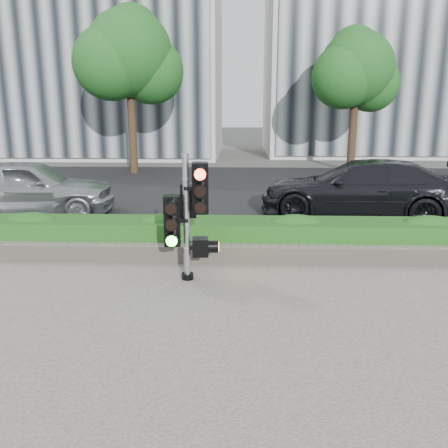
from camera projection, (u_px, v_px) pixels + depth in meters
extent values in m
plane|color=#51514C|center=(217.00, 303.00, 7.44)|extent=(120.00, 120.00, 0.00)
cube|color=#9E9389|center=(205.00, 397.00, 5.01)|extent=(16.00, 11.00, 0.03)
cube|color=black|center=(231.00, 191.00, 17.13)|extent=(60.00, 13.00, 0.02)
cube|color=gray|center=(224.00, 243.00, 10.48)|extent=(60.00, 0.25, 0.12)
cube|color=gray|center=(221.00, 254.00, 9.23)|extent=(12.00, 0.32, 0.34)
cube|color=#3B8B2A|center=(223.00, 236.00, 9.82)|extent=(12.00, 1.00, 0.68)
cube|color=#B7B7B2|center=(85.00, 27.00, 28.21)|extent=(16.00, 9.00, 15.00)
cube|color=#B7B7B2|center=(411.00, 56.00, 29.82)|extent=(18.00, 10.00, 12.00)
cylinder|color=black|center=(132.00, 128.00, 21.15)|extent=(0.36, 0.36, 4.03)
sphere|color=#113C16|center=(129.00, 53.00, 20.38)|extent=(3.74, 3.74, 3.74)
sphere|color=#113C16|center=(151.00, 71.00, 20.88)|extent=(2.88, 2.88, 2.88)
sphere|color=#113C16|center=(110.00, 63.00, 20.09)|extent=(3.17, 3.17, 3.17)
sphere|color=#113C16|center=(132.00, 34.00, 20.87)|extent=(2.59, 2.59, 2.59)
cylinder|color=black|center=(352.00, 132.00, 21.83)|extent=(0.36, 0.36, 3.58)
sphere|color=#113C16|center=(357.00, 68.00, 21.15)|extent=(3.33, 3.33, 3.33)
sphere|color=#113C16|center=(371.00, 83.00, 21.59)|extent=(2.56, 2.56, 2.56)
sphere|color=#113C16|center=(343.00, 77.00, 20.89)|extent=(2.82, 2.82, 2.82)
sphere|color=#113C16|center=(354.00, 52.00, 21.58)|extent=(2.30, 2.30, 2.30)
cylinder|color=black|center=(188.00, 276.00, 8.36)|extent=(0.21, 0.21, 0.11)
cylinder|color=gray|center=(186.00, 220.00, 8.11)|extent=(0.11, 0.11, 2.16)
cylinder|color=gray|center=(185.00, 155.00, 7.84)|extent=(0.14, 0.14, 0.05)
cube|color=#FF1107|center=(200.00, 188.00, 7.96)|extent=(0.30, 0.30, 0.86)
cube|color=#14E51E|center=(172.00, 221.00, 8.07)|extent=(0.30, 0.30, 0.86)
cube|color=black|center=(188.00, 200.00, 8.27)|extent=(0.30, 0.30, 0.59)
cube|color=orange|center=(200.00, 247.00, 8.27)|extent=(0.30, 0.30, 0.32)
imported|color=#A1A4A8|center=(28.00, 187.00, 13.06)|extent=(4.82, 2.36, 1.58)
imported|color=black|center=(360.00, 189.00, 12.92)|extent=(5.69, 3.13, 1.56)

